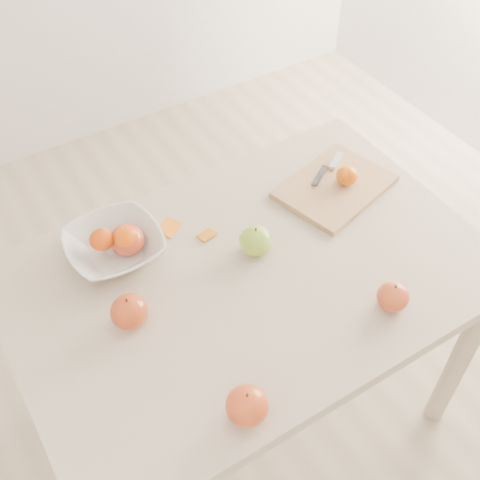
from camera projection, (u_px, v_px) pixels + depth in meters
ground at (248, 411)px, 2.07m from camera, size 3.50×3.50×0.00m
table at (250, 295)px, 1.59m from camera, size 1.20×0.80×0.75m
cutting_board at (335, 187)px, 1.72m from camera, size 0.36×0.30×0.02m
board_tangerine at (347, 175)px, 1.70m from camera, size 0.06×0.06×0.05m
fruit_bowl at (114, 246)px, 1.54m from camera, size 0.24×0.24×0.06m
bowl_tangerine_near at (102, 240)px, 1.51m from camera, size 0.06×0.06×0.05m
bowl_tangerine_far at (126, 237)px, 1.52m from camera, size 0.06×0.06×0.06m
orange_peel_a at (169, 229)px, 1.62m from camera, size 0.07×0.07×0.01m
orange_peel_b at (207, 236)px, 1.60m from camera, size 0.05×0.04×0.01m
paring_knife at (333, 163)px, 1.77m from camera, size 0.16×0.09×0.01m
apple_green at (256, 241)px, 1.54m from camera, size 0.09×0.09×0.08m
apple_red_a at (127, 240)px, 1.54m from camera, size 0.09×0.09×0.08m
apple_red_e at (393, 297)px, 1.42m from camera, size 0.08×0.08×0.07m
apple_red_b at (129, 311)px, 1.38m from camera, size 0.09×0.09×0.08m
apple_red_c at (247, 406)px, 1.22m from camera, size 0.09×0.09×0.08m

